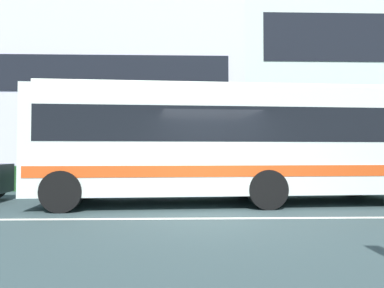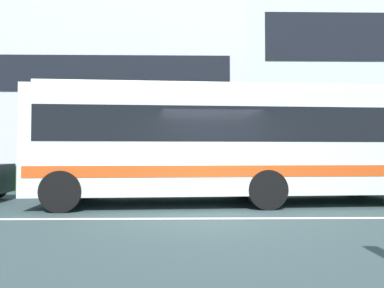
{
  "view_description": "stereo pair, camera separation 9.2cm",
  "coord_description": "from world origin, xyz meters",
  "views": [
    {
      "loc": [
        -0.77,
        -7.01,
        1.41
      ],
      "look_at": [
        -0.51,
        2.44,
        1.68
      ],
      "focal_mm": 30.23,
      "sensor_mm": 36.0,
      "label": 1
    },
    {
      "loc": [
        -0.67,
        -7.01,
        1.41
      ],
      "look_at": [
        -0.51,
        2.44,
        1.68
      ],
      "focal_mm": 30.23,
      "sensor_mm": 36.0,
      "label": 2
    }
  ],
  "objects": [
    {
      "name": "ground_plane",
      "position": [
        0.0,
        0.0,
        0.0
      ],
      "size": [
        160.0,
        160.0,
        0.0
      ],
      "primitive_type": "plane",
      "color": "#344648"
    },
    {
      "name": "lane_centre_line",
      "position": [
        0.0,
        0.0,
        0.0
      ],
      "size": [
        60.0,
        0.16,
        0.01
      ],
      "primitive_type": "cube",
      "color": "silver",
      "rests_on": "ground_plane"
    },
    {
      "name": "hedge_row_far",
      "position": [
        3.06,
        5.69,
        0.46
      ],
      "size": [
        23.4,
        1.1,
        0.91
      ],
      "primitive_type": "cube",
      "color": "#1F4D22",
      "rests_on": "ground_plane"
    },
    {
      "name": "apartment_block_left",
      "position": [
        -8.86,
        15.05,
        4.92
      ],
      "size": [
        22.88,
        9.57,
        9.84
      ],
      "color": "silver",
      "rests_on": "ground_plane"
    },
    {
      "name": "transit_bus",
      "position": [
        0.64,
        2.2,
        1.78
      ],
      "size": [
        10.9,
        3.11,
        3.23
      ],
      "color": "silver",
      "rests_on": "ground_plane"
    }
  ]
}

